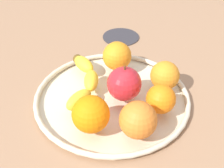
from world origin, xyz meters
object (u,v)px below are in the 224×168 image
(fruit_bowl, at_px, (112,97))
(orange_back_right, at_px, (90,114))
(banana, at_px, (84,80))
(apple, at_px, (125,83))
(orange_center, at_px, (161,99))
(orange_front_right, at_px, (165,75))
(ambient_coaster, at_px, (121,36))
(orange_back_left, at_px, (117,56))
(orange_front_left, at_px, (138,120))

(fruit_bowl, relative_size, orange_back_right, 4.77)
(banana, height_order, apple, apple)
(orange_back_right, distance_m, orange_center, 0.16)
(apple, bearing_deg, orange_front_right, -48.35)
(orange_center, height_order, ambient_coaster, orange_center)
(orange_back_right, bearing_deg, orange_front_right, -30.01)
(fruit_bowl, xyz_separation_m, banana, (0.01, 0.07, 0.03))
(orange_back_left, bearing_deg, apple, -151.15)
(orange_back_right, bearing_deg, orange_center, -49.06)
(apple, bearing_deg, ambient_coaster, 21.27)
(banana, xyz_separation_m, orange_front_left, (-0.10, -0.17, 0.02))
(orange_back_left, height_order, orange_center, orange_back_left)
(orange_center, relative_size, ambient_coaster, 0.55)
(fruit_bowl, relative_size, orange_front_right, 5.31)
(apple, xyz_separation_m, ambient_coaster, (0.29, 0.11, -0.05))
(orange_front_right, height_order, ambient_coaster, orange_front_right)
(orange_back_right, relative_size, orange_back_left, 1.03)
(fruit_bowl, xyz_separation_m, orange_back_right, (-0.12, 0.00, 0.05))
(apple, distance_m, orange_front_left, 0.12)
(apple, bearing_deg, orange_front_left, -147.42)
(banana, xyz_separation_m, orange_back_right, (-0.12, -0.07, 0.02))
(orange_back_left, bearing_deg, banana, 154.05)
(orange_center, bearing_deg, orange_back_left, 50.90)
(orange_back_right, xyz_separation_m, orange_back_left, (0.22, 0.03, -0.00))
(orange_front_right, distance_m, orange_back_right, 0.21)
(apple, height_order, orange_back_right, apple)
(banana, height_order, orange_front_left, orange_front_left)
(orange_back_right, xyz_separation_m, orange_center, (0.10, -0.12, -0.01))
(banana, xyz_separation_m, apple, (-0.01, -0.10, 0.02))
(orange_front_right, distance_m, orange_center, 0.08)
(banana, relative_size, orange_front_left, 2.67)
(orange_front_right, relative_size, orange_back_right, 0.90)
(orange_back_right, height_order, orange_back_left, orange_back_right)
(fruit_bowl, height_order, orange_back_left, orange_back_left)
(fruit_bowl, bearing_deg, orange_back_right, 179.39)
(banana, distance_m, orange_back_left, 0.11)
(orange_front_left, bearing_deg, apple, 32.58)
(apple, height_order, orange_front_right, apple)
(orange_front_left, relative_size, orange_center, 1.18)
(orange_back_right, bearing_deg, ambient_coaster, 11.47)
(orange_front_left, bearing_deg, orange_back_left, 30.71)
(fruit_bowl, xyz_separation_m, apple, (0.00, -0.03, 0.05))
(fruit_bowl, xyz_separation_m, orange_center, (-0.01, -0.12, 0.04))
(apple, distance_m, orange_back_left, 0.12)
(banana, relative_size, ambient_coaster, 1.74)
(apple, bearing_deg, fruit_bowl, 94.14)
(banana, distance_m, ambient_coaster, 0.29)
(fruit_bowl, relative_size, orange_back_left, 4.92)
(banana, height_order, orange_back_left, orange_back_left)
(orange_front_left, bearing_deg, orange_center, -16.80)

